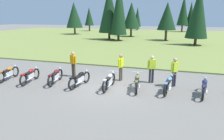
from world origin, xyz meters
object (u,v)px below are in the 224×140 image
(motorcycle_black, at_px, (80,79))
(rider_in_hivis_vest, at_px, (152,68))
(motorcycle_orange, at_px, (8,73))
(rider_checking_bike, at_px, (121,66))
(motorcycle_olive, at_px, (137,82))
(motorcycle_silver, at_px, (109,81))
(motorcycle_navy, at_px, (204,87))
(motorcycle_sky_blue, at_px, (169,84))
(rider_with_back_turned, at_px, (174,71))
(motorcycle_maroon, at_px, (56,76))
(rider_near_row_end, at_px, (73,63))
(motorcycle_red, at_px, (30,75))

(motorcycle_black, relative_size, rider_in_hivis_vest, 1.25)
(motorcycle_orange, height_order, rider_checking_bike, rider_checking_bike)
(motorcycle_olive, relative_size, rider_in_hivis_vest, 1.25)
(motorcycle_orange, relative_size, motorcycle_silver, 1.00)
(motorcycle_silver, relative_size, motorcycle_navy, 1.00)
(motorcycle_orange, height_order, motorcycle_sky_blue, same)
(motorcycle_olive, relative_size, rider_with_back_turned, 1.25)
(rider_with_back_turned, bearing_deg, rider_in_hivis_vest, 166.21)
(motorcycle_maroon, bearing_deg, motorcycle_olive, 3.35)
(motorcycle_maroon, distance_m, motorcycle_sky_blue, 6.56)
(motorcycle_black, relative_size, motorcycle_olive, 1.00)
(rider_with_back_turned, bearing_deg, rider_checking_bike, 176.55)
(motorcycle_silver, height_order, motorcycle_sky_blue, same)
(rider_near_row_end, bearing_deg, motorcycle_black, -52.99)
(rider_checking_bike, bearing_deg, motorcycle_maroon, -155.75)
(motorcycle_orange, xyz_separation_m, motorcycle_silver, (6.57, 0.34, 0.00))
(motorcycle_black, bearing_deg, motorcycle_olive, 6.34)
(motorcycle_navy, relative_size, rider_with_back_turned, 1.25)
(rider_with_back_turned, bearing_deg, motorcycle_silver, -157.90)
(motorcycle_navy, bearing_deg, motorcycle_sky_blue, -178.81)
(motorcycle_orange, xyz_separation_m, rider_with_back_turned, (9.99, 1.73, 0.51))
(motorcycle_olive, distance_m, rider_near_row_end, 4.72)
(motorcycle_red, distance_m, motorcycle_maroon, 1.59)
(motorcycle_olive, bearing_deg, motorcycle_maroon, -176.65)
(motorcycle_orange, relative_size, motorcycle_maroon, 1.00)
(motorcycle_navy, bearing_deg, motorcycle_red, -175.39)
(motorcycle_olive, xyz_separation_m, rider_with_back_turned, (1.90, 1.15, 0.51))
(motorcycle_olive, xyz_separation_m, rider_in_hivis_vest, (0.60, 1.47, 0.51))
(motorcycle_sky_blue, relative_size, rider_with_back_turned, 1.25)
(rider_checking_bike, bearing_deg, rider_with_back_turned, -3.45)
(motorcycle_red, relative_size, rider_near_row_end, 1.26)
(motorcycle_orange, height_order, motorcycle_maroon, same)
(motorcycle_maroon, height_order, rider_in_hivis_vest, rider_in_hivis_vest)
(motorcycle_red, relative_size, motorcycle_olive, 1.00)
(rider_in_hivis_vest, distance_m, rider_checking_bike, 1.87)
(motorcycle_black, relative_size, rider_with_back_turned, 1.25)
(motorcycle_red, relative_size, motorcycle_silver, 1.00)
(motorcycle_orange, xyz_separation_m, motorcycle_red, (1.65, -0.03, 0.00))
(rider_in_hivis_vest, bearing_deg, rider_with_back_turned, -13.79)
(motorcycle_navy, distance_m, rider_with_back_turned, 1.85)
(motorcycle_navy, bearing_deg, rider_checking_bike, 166.13)
(motorcycle_silver, relative_size, rider_in_hivis_vest, 1.26)
(motorcycle_sky_blue, distance_m, motorcycle_navy, 1.74)
(motorcycle_black, bearing_deg, motorcycle_sky_blue, 5.95)
(motorcycle_orange, distance_m, motorcycle_maroon, 3.22)
(motorcycle_maroon, distance_m, motorcycle_navy, 8.30)
(motorcycle_orange, bearing_deg, motorcycle_silver, 2.94)
(motorcycle_sky_blue, bearing_deg, motorcycle_silver, -173.00)
(rider_near_row_end, bearing_deg, rider_checking_bike, 0.70)
(motorcycle_olive, bearing_deg, rider_near_row_end, 163.89)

